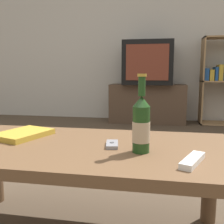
% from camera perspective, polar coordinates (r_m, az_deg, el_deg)
% --- Properties ---
extents(back_wall, '(8.00, 0.05, 2.60)m').
position_cam_1_polar(back_wall, '(4.07, 6.04, 16.88)').
color(back_wall, beige).
rests_on(back_wall, ground_plane).
extents(coffee_table, '(1.24, 0.61, 0.42)m').
position_cam_1_polar(coffee_table, '(1.10, -7.05, -10.12)').
color(coffee_table, brown).
rests_on(coffee_table, ground_plane).
extents(tv_stand, '(1.06, 0.39, 0.54)m').
position_cam_1_polar(tv_stand, '(3.78, 7.70, 1.86)').
color(tv_stand, '#4C3828').
rests_on(tv_stand, ground_plane).
extents(television, '(0.67, 0.60, 0.59)m').
position_cam_1_polar(television, '(3.75, 7.88, 10.49)').
color(television, black).
rests_on(television, tv_stand).
extents(bookshelf, '(0.56, 0.30, 1.18)m').
position_cam_1_polar(bookshelf, '(3.89, 22.72, 6.74)').
color(bookshelf, '#99754C').
rests_on(bookshelf, ground_plane).
extents(beer_bottle, '(0.07, 0.07, 0.29)m').
position_cam_1_polar(beer_bottle, '(0.96, 6.37, -2.73)').
color(beer_bottle, '#1E4219').
rests_on(beer_bottle, coffee_table).
extents(cell_phone, '(0.06, 0.11, 0.02)m').
position_cam_1_polar(cell_phone, '(1.05, 0.04, -7.05)').
color(cell_phone, gray).
rests_on(cell_phone, coffee_table).
extents(remote_control, '(0.10, 0.16, 0.02)m').
position_cam_1_polar(remote_control, '(0.89, 17.13, -10.04)').
color(remote_control, white).
rests_on(remote_control, coffee_table).
extents(table_book, '(0.24, 0.28, 0.02)m').
position_cam_1_polar(table_book, '(1.26, -18.78, -4.57)').
color(table_book, '#B7932D').
rests_on(table_book, coffee_table).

